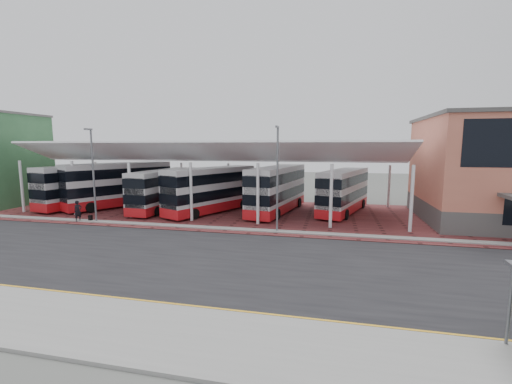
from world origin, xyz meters
TOP-DOWN VIEW (x-y plane):
  - ground at (0.00, 0.00)m, footprint 140.00×140.00m
  - road at (0.00, -1.00)m, footprint 120.00×14.00m
  - forecourt at (2.00, 13.00)m, footprint 72.00×16.00m
  - sidewalk at (0.00, -9.00)m, footprint 120.00×4.00m
  - north_kerb at (0.00, 6.20)m, footprint 120.00×0.80m
  - yellow_line_near at (0.00, -7.00)m, footprint 120.00×0.12m
  - yellow_line_far at (0.00, -6.70)m, footprint 120.00×0.12m
  - canopy at (-6.00, 13.94)m, footprint 37.00×11.63m
  - lamp_west at (-14.00, 6.27)m, footprint 0.16×0.90m
  - lamp_east at (2.00, 6.27)m, footprint 0.16×0.90m
  - bus_0 at (-20.45, 13.06)m, footprint 4.55×11.16m
  - bus_1 at (-16.59, 13.49)m, footprint 7.82×11.38m
  - bus_2 at (-10.91, 12.77)m, footprint 2.93×10.12m
  - bus_3 at (-5.65, 12.66)m, footprint 6.71×10.84m
  - bus_4 at (0.74, 14.11)m, footprint 4.44×11.28m
  - bus_5 at (7.20, 15.39)m, footprint 5.27×10.53m
  - pedestrian at (-15.55, 6.00)m, footprint 0.65×0.78m
  - suitcase at (-14.59, 6.31)m, footprint 0.31×0.22m

SIDE VIEW (x-z plane):
  - ground at x=0.00m, z-range 0.00..0.00m
  - road at x=0.00m, z-range 0.00..0.02m
  - yellow_line_near at x=0.00m, z-range 0.02..0.03m
  - yellow_line_far at x=0.00m, z-range 0.02..0.03m
  - forecourt at x=2.00m, z-range 0.00..0.06m
  - sidewalk at x=0.00m, z-range 0.00..0.14m
  - north_kerb at x=0.00m, z-range 0.00..0.14m
  - suitcase at x=-14.59m, z-range 0.06..0.60m
  - pedestrian at x=-15.55m, z-range 0.06..1.90m
  - bus_2 at x=-10.91m, z-range 0.05..4.17m
  - bus_5 at x=7.20m, z-range 0.05..4.28m
  - bus_3 at x=-5.65m, z-range 0.05..4.49m
  - bus_0 at x=-20.45m, z-range 0.05..4.53m
  - bus_4 at x=0.74m, z-range 0.05..4.58m
  - bus_1 at x=-16.59m, z-range 0.04..4.79m
  - lamp_west at x=-14.00m, z-range 0.32..8.40m
  - lamp_east at x=2.00m, z-range 0.32..8.40m
  - canopy at x=-6.00m, z-range 2.26..9.33m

